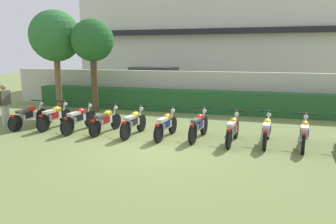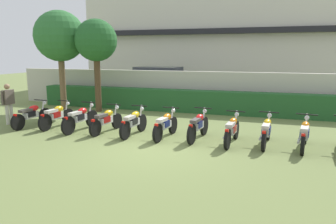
{
  "view_description": "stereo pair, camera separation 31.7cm",
  "coord_description": "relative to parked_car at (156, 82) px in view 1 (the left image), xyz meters",
  "views": [
    {
      "loc": [
        2.86,
        -8.32,
        2.73
      ],
      "look_at": [
        0.0,
        1.62,
        0.79
      ],
      "focal_mm": 33.7,
      "sensor_mm": 36.0,
      "label": 1
    },
    {
      "loc": [
        3.16,
        -8.23,
        2.73
      ],
      "look_at": [
        0.0,
        1.62,
        0.79
      ],
      "focal_mm": 33.7,
      "sensor_mm": 36.0,
      "label": 2
    }
  ],
  "objects": [
    {
      "name": "tree_far_side",
      "position": [
        -1.21,
        -5.5,
        2.31
      ],
      "size": [
        1.93,
        1.93,
        4.27
      ],
      "color": "#4C3823",
      "rests_on": "ground"
    },
    {
      "name": "hedge_row",
      "position": [
        3.29,
        -4.35,
        -0.42
      ],
      "size": [
        16.14,
        0.7,
        1.03
      ],
      "primitive_type": "cube",
      "color": "#235628",
      "rests_on": "ground"
    },
    {
      "name": "parked_car",
      "position": [
        0.0,
        0.0,
        0.0
      ],
      "size": [
        4.7,
        2.53,
        1.89
      ],
      "rotation": [
        0.0,
        0.0,
        -0.12
      ],
      "color": "silver",
      "rests_on": "ground"
    },
    {
      "name": "compound_wall",
      "position": [
        3.29,
        -3.65,
        -0.0
      ],
      "size": [
        20.17,
        0.3,
        1.87
      ],
      "primitive_type": "cube",
      "color": "#BCB7A8",
      "rests_on": "ground"
    },
    {
      "name": "building",
      "position": [
        3.29,
        6.62,
        3.03
      ],
      "size": [
        21.23,
        6.5,
        7.93
      ],
      "color": "beige",
      "rests_on": "ground"
    },
    {
      "name": "motorcycle_in_row_4",
      "position": [
        2.2,
        -9.1,
        -0.49
      ],
      "size": [
        0.6,
        1.82,
        0.96
      ],
      "rotation": [
        0.0,
        0.0,
        1.5
      ],
      "color": "black",
      "rests_on": "ground"
    },
    {
      "name": "motorcycle_in_row_7",
      "position": [
        5.46,
        -9.12,
        -0.49
      ],
      "size": [
        0.6,
        1.84,
        0.95
      ],
      "rotation": [
        0.0,
        0.0,
        1.48
      ],
      "color": "black",
      "rests_on": "ground"
    },
    {
      "name": "motorcycle_in_row_6",
      "position": [
        4.38,
        -8.94,
        -0.48
      ],
      "size": [
        0.6,
        1.87,
        0.97
      ],
      "rotation": [
        0.0,
        0.0,
        1.46
      ],
      "color": "black",
      "rests_on": "ground"
    },
    {
      "name": "inspector_person",
      "position": [
        -3.12,
        -8.98,
        -0.02
      ],
      "size": [
        0.22,
        0.64,
        1.57
      ],
      "color": "beige",
      "rests_on": "ground"
    },
    {
      "name": "motorcycle_in_row_1",
      "position": [
        -0.98,
        -8.92,
        -0.49
      ],
      "size": [
        0.6,
        1.85,
        0.96
      ],
      "rotation": [
        0.0,
        0.0,
        1.5
      ],
      "color": "black",
      "rests_on": "ground"
    },
    {
      "name": "motorcycle_in_row_9",
      "position": [
        7.51,
        -9.01,
        -0.49
      ],
      "size": [
        0.6,
        1.86,
        0.95
      ],
      "rotation": [
        0.0,
        0.0,
        1.42
      ],
      "color": "black",
      "rests_on": "ground"
    },
    {
      "name": "motorcycle_in_row_5",
      "position": [
        3.32,
        -9.08,
        -0.49
      ],
      "size": [
        0.6,
        1.81,
        0.95
      ],
      "rotation": [
        0.0,
        0.0,
        1.47
      ],
      "color": "black",
      "rests_on": "ground"
    },
    {
      "name": "motorcycle_in_row_2",
      "position": [
        0.14,
        -9.09,
        -0.48
      ],
      "size": [
        0.6,
        1.95,
        0.98
      ],
      "rotation": [
        0.0,
        0.0,
        1.48
      ],
      "color": "black",
      "rests_on": "ground"
    },
    {
      "name": "tree_near_inspector",
      "position": [
        -3.21,
        -5.42,
        2.56
      ],
      "size": [
        2.41,
        2.41,
        4.74
      ],
      "color": "brown",
      "rests_on": "ground"
    },
    {
      "name": "motorcycle_in_row_8",
      "position": [
        6.46,
        -8.94,
        -0.5
      ],
      "size": [
        0.6,
        1.88,
        0.95
      ],
      "rotation": [
        0.0,
        0.0,
        1.48
      ],
      "color": "black",
      "rests_on": "ground"
    },
    {
      "name": "ground",
      "position": [
        3.29,
        -10.33,
        -0.94
      ],
      "size": [
        60.0,
        60.0,
        0.0
      ],
      "primitive_type": "plane",
      "color": "olive"
    },
    {
      "name": "motorcycle_in_row_0",
      "position": [
        -1.98,
        -9.08,
        -0.49
      ],
      "size": [
        0.6,
        1.94,
        0.96
      ],
      "rotation": [
        0.0,
        0.0,
        1.51
      ],
      "color": "black",
      "rests_on": "ground"
    },
    {
      "name": "motorcycle_in_row_3",
      "position": [
        1.13,
        -9.02,
        -0.5
      ],
      "size": [
        0.6,
        1.82,
        0.94
      ],
      "rotation": [
        0.0,
        0.0,
        1.44
      ],
      "color": "black",
      "rests_on": "ground"
    }
  ]
}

